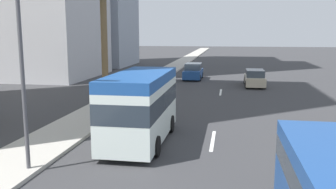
# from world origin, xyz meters

# --- Properties ---
(ground_plane) EXTENTS (198.00, 198.00, 0.00)m
(ground_plane) POSITION_xyz_m (31.50, 0.00, 0.00)
(ground_plane) COLOR #38383A
(sidewalk_right) EXTENTS (162.00, 2.74, 0.15)m
(sidewalk_right) POSITION_xyz_m (31.50, 7.18, 0.07)
(sidewalk_right) COLOR #B2ADA3
(sidewalk_right) RESTS_ON ground_plane
(lane_stripe_mid) EXTENTS (3.20, 0.16, 0.01)m
(lane_stripe_mid) POSITION_xyz_m (12.15, 0.00, 0.01)
(lane_stripe_mid) COLOR silver
(lane_stripe_mid) RESTS_ON ground_plane
(lane_stripe_far) EXTENTS (3.20, 0.16, 0.01)m
(lane_stripe_far) POSITION_xyz_m (25.98, 0.00, 0.01)
(lane_stripe_far) COLOR silver
(lane_stripe_far) RESTS_ON ground_plane
(minibus_second) EXTENTS (6.30, 2.36, 3.10)m
(minibus_second) POSITION_xyz_m (11.45, 3.18, 1.70)
(minibus_second) COLOR silver
(minibus_second) RESTS_ON ground_plane
(car_third) EXTENTS (4.44, 1.87, 1.68)m
(car_third) POSITION_xyz_m (34.21, 3.11, 0.79)
(car_third) COLOR #1E478C
(car_third) RESTS_ON ground_plane
(car_fourth) EXTENTS (4.67, 1.80, 1.54)m
(car_fourth) POSITION_xyz_m (30.01, -2.97, 0.73)
(car_fourth) COLOR beige
(car_fourth) RESTS_ON ground_plane
(pedestrian_near_lamp) EXTENTS (0.35, 0.27, 1.74)m
(pedestrian_near_lamp) POSITION_xyz_m (26.62, 6.84, 1.11)
(pedestrian_near_lamp) COLOR #4C8C66
(pedestrian_near_lamp) RESTS_ON sidewalk_right
(street_lamp) EXTENTS (0.24, 0.97, 6.71)m
(street_lamp) POSITION_xyz_m (7.27, 6.10, 4.30)
(street_lamp) COLOR #4C4C51
(street_lamp) RESTS_ON sidewalk_right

